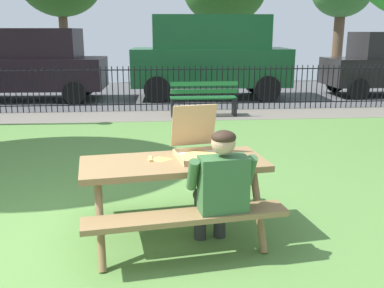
% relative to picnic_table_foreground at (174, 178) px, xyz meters
% --- Properties ---
extents(ground, '(28.00, 11.22, 0.02)m').
position_rel_picnic_table_foreground_xyz_m(ground, '(-1.01, 1.47, -0.61)').
color(ground, '#598740').
extents(cobblestone_walkway, '(28.00, 1.40, 0.01)m').
position_rel_picnic_table_foreground_xyz_m(cobblestone_walkway, '(-1.01, 6.38, -0.60)').
color(cobblestone_walkway, slate).
extents(street_asphalt, '(28.00, 6.57, 0.01)m').
position_rel_picnic_table_foreground_xyz_m(street_asphalt, '(-1.01, 10.36, -0.60)').
color(street_asphalt, '#515154').
extents(picnic_table_foreground, '(1.99, 1.71, 0.79)m').
position_rel_picnic_table_foreground_xyz_m(picnic_table_foreground, '(0.00, 0.00, 0.00)').
color(picnic_table_foreground, olive).
rests_on(picnic_table_foreground, ground).
extents(pizza_box_open, '(0.56, 0.62, 0.51)m').
position_rel_picnic_table_foreground_xyz_m(pizza_box_open, '(0.26, 0.13, 0.27)').
color(pizza_box_open, tan).
rests_on(pizza_box_open, picnic_table_foreground).
extents(pizza_slice_on_table, '(0.21, 0.17, 0.02)m').
position_rel_picnic_table_foreground_xyz_m(pizza_slice_on_table, '(-0.15, 0.06, 0.18)').
color(pizza_slice_on_table, '#E7C954').
rests_on(pizza_slice_on_table, picnic_table_foreground).
extents(adult_at_table, '(0.63, 0.63, 1.19)m').
position_rel_picnic_table_foreground_xyz_m(adult_at_table, '(0.39, -0.45, 0.06)').
color(adult_at_table, '#2C2C2C').
rests_on(adult_at_table, ground).
extents(iron_fence_streetside, '(21.41, 0.03, 1.14)m').
position_rel_picnic_table_foreground_xyz_m(iron_fence_streetside, '(-1.01, 7.08, -0.01)').
color(iron_fence_streetside, black).
rests_on(iron_fence_streetside, ground).
extents(park_bench_center, '(1.60, 0.46, 0.85)m').
position_rel_picnic_table_foreground_xyz_m(park_bench_center, '(1.01, 6.24, -0.18)').
color(park_bench_center, '#1F6830').
rests_on(park_bench_center, ground).
extents(parked_car_center, '(4.65, 2.06, 2.08)m').
position_rel_picnic_table_foreground_xyz_m(parked_car_center, '(-3.94, 9.26, 0.50)').
color(parked_car_center, black).
rests_on(parked_car_center, ground).
extents(parked_car_right, '(4.78, 2.23, 2.46)m').
position_rel_picnic_table_foreground_xyz_m(parked_car_right, '(1.55, 9.26, 0.71)').
color(parked_car_right, '#18522A').
rests_on(parked_car_right, ground).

